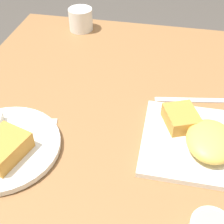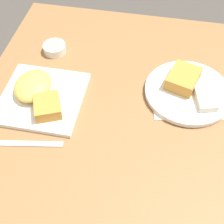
{
  "view_description": "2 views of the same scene",
  "coord_description": "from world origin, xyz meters",
  "px_view_note": "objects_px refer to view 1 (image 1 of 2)",
  "views": [
    {
      "loc": [
        -0.57,
        -0.14,
        1.25
      ],
      "look_at": [
        -0.03,
        -0.02,
        0.76
      ],
      "focal_mm": 50.0,
      "sensor_mm": 36.0,
      "label": 1
    },
    {
      "loc": [
        0.5,
        0.09,
        1.42
      ],
      "look_at": [
        -0.01,
        -0.01,
        0.76
      ],
      "focal_mm": 50.0,
      "sensor_mm": 36.0,
      "label": 2
    }
  ],
  "objects_px": {
    "coffee_mug": "(81,19)",
    "plate_square_near": "(199,138)",
    "butter_knife": "(193,100)",
    "plate_oval_far": "(2,145)"
  },
  "relations": [
    {
      "from": "plate_oval_far",
      "to": "coffee_mug",
      "type": "xyz_separation_m",
      "value": [
        0.61,
        -0.01,
        0.02
      ]
    },
    {
      "from": "plate_oval_far",
      "to": "butter_knife",
      "type": "distance_m",
      "value": 0.49
    },
    {
      "from": "coffee_mug",
      "to": "plate_oval_far",
      "type": "bearing_deg",
      "value": 178.9
    },
    {
      "from": "plate_oval_far",
      "to": "butter_knife",
      "type": "xyz_separation_m",
      "value": [
        0.27,
        -0.42,
        -0.02
      ]
    },
    {
      "from": "plate_oval_far",
      "to": "butter_knife",
      "type": "relative_size",
      "value": 1.28
    },
    {
      "from": "coffee_mug",
      "to": "plate_square_near",
      "type": "bearing_deg",
      "value": -140.16
    },
    {
      "from": "plate_square_near",
      "to": "coffee_mug",
      "type": "xyz_separation_m",
      "value": [
        0.5,
        0.42,
        0.02
      ]
    },
    {
      "from": "plate_square_near",
      "to": "butter_knife",
      "type": "distance_m",
      "value": 0.16
    },
    {
      "from": "plate_square_near",
      "to": "butter_knife",
      "type": "xyz_separation_m",
      "value": [
        0.16,
        0.01,
        -0.02
      ]
    },
    {
      "from": "butter_knife",
      "to": "coffee_mug",
      "type": "height_order",
      "value": "coffee_mug"
    }
  ]
}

